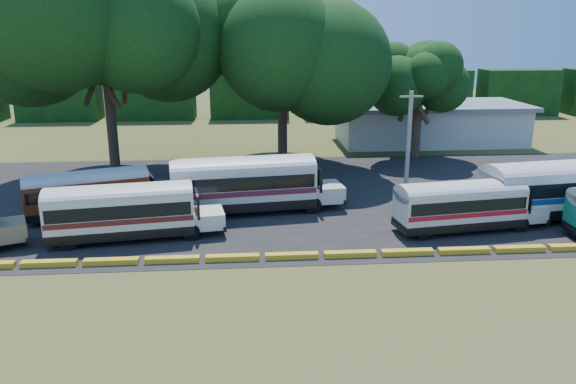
{
  "coord_description": "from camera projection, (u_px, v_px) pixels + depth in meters",
  "views": [
    {
      "loc": [
        -0.77,
        -25.36,
        11.31
      ],
      "look_at": [
        1.71,
        6.0,
        2.08
      ],
      "focal_mm": 35.0,
      "sensor_mm": 36.0,
      "label": 1
    }
  ],
  "objects": [
    {
      "name": "ground",
      "position": [
        263.0,
        268.0,
        27.5
      ],
      "size": [
        160.0,
        160.0,
        0.0
      ],
      "primitive_type": "plane",
      "color": "#3D4818",
      "rests_on": "ground"
    },
    {
      "name": "asphalt_strip",
      "position": [
        271.0,
        197.0,
        39.05
      ],
      "size": [
        64.0,
        24.0,
        0.02
      ],
      "primitive_type": "cube",
      "color": "black",
      "rests_on": "ground"
    },
    {
      "name": "curb",
      "position": [
        262.0,
        257.0,
        28.41
      ],
      "size": [
        53.7,
        0.45,
        0.3
      ],
      "color": "gold",
      "rests_on": "ground"
    },
    {
      "name": "terminal_building",
      "position": [
        429.0,
        123.0,
        56.98
      ],
      "size": [
        19.0,
        9.0,
        4.0
      ],
      "color": "beige",
      "rests_on": "ground"
    },
    {
      "name": "treeline_backdrop",
      "position": [
        249.0,
        95.0,
        72.57
      ],
      "size": [
        130.0,
        4.0,
        6.0
      ],
      "color": "black",
      "rests_on": "ground"
    },
    {
      "name": "bus_red",
      "position": [
        91.0,
        190.0,
        34.59
      ],
      "size": [
        9.15,
        4.97,
        2.93
      ],
      "rotation": [
        0.0,
        0.0,
        0.33
      ],
      "color": "black",
      "rests_on": "ground"
    },
    {
      "name": "bus_cream_west",
      "position": [
        125.0,
        209.0,
        30.72
      ],
      "size": [
        9.81,
        3.74,
        3.15
      ],
      "rotation": [
        0.0,
        0.0,
        0.15
      ],
      "color": "black",
      "rests_on": "ground"
    },
    {
      "name": "bus_cream_east",
      "position": [
        247.0,
        181.0,
        35.25
      ],
      "size": [
        11.22,
        4.09,
        3.61
      ],
      "rotation": [
        0.0,
        0.0,
        0.13
      ],
      "color": "black",
      "rests_on": "ground"
    },
    {
      "name": "bus_white_red",
      "position": [
        463.0,
        203.0,
        32.07
      ],
      "size": [
        9.16,
        3.41,
        2.94
      ],
      "rotation": [
        0.0,
        0.0,
        0.14
      ],
      "color": "black",
      "rests_on": "ground"
    },
    {
      "name": "bus_white_blue",
      "position": [
        560.0,
        187.0,
        34.0
      ],
      "size": [
        11.3,
        4.2,
        3.63
      ],
      "rotation": [
        0.0,
        0.0,
        0.14
      ],
      "color": "black",
      "rests_on": "ground"
    },
    {
      "name": "tree_west",
      "position": [
        102.0,
        17.0,
        41.89
      ],
      "size": [
        13.93,
        13.93,
        17.24
      ],
      "color": "#3A2B1D",
      "rests_on": "ground"
    },
    {
      "name": "tree_center",
      "position": [
        282.0,
        41.0,
        45.79
      ],
      "size": [
        12.42,
        12.42,
        14.86
      ],
      "color": "#3A2B1D",
      "rests_on": "ground"
    },
    {
      "name": "tree_east",
      "position": [
        420.0,
        75.0,
        49.23
      ],
      "size": [
        6.84,
        6.84,
        9.92
      ],
      "color": "#3A2B1D",
      "rests_on": "ground"
    },
    {
      "name": "utility_pole",
      "position": [
        409.0,
        143.0,
        38.51
      ],
      "size": [
        1.6,
        0.3,
        7.24
      ],
      "color": "gray",
      "rests_on": "ground"
    }
  ]
}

